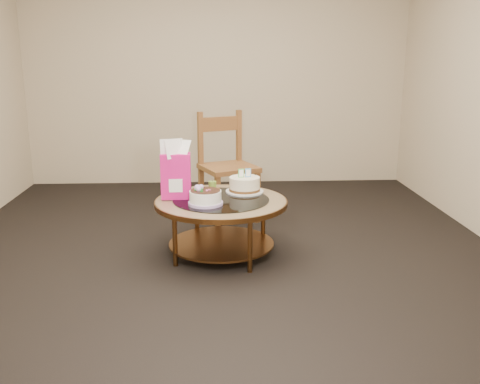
{
  "coord_description": "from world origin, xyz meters",
  "views": [
    {
      "loc": [
        -0.05,
        -3.95,
        1.54
      ],
      "look_at": [
        0.15,
        0.02,
        0.51
      ],
      "focal_mm": 40.0,
      "sensor_mm": 36.0,
      "label": 1
    }
  ],
  "objects_px": {
    "cream_cake": "(245,185)",
    "gift_bag": "(176,170)",
    "dining_chair": "(227,166)",
    "coffee_table": "(221,209)",
    "decorated_cake": "(205,198)"
  },
  "relations": [
    {
      "from": "cream_cake",
      "to": "gift_bag",
      "type": "height_order",
      "value": "gift_bag"
    },
    {
      "from": "gift_bag",
      "to": "dining_chair",
      "type": "bearing_deg",
      "value": 65.67
    },
    {
      "from": "coffee_table",
      "to": "cream_cake",
      "type": "relative_size",
      "value": 3.35
    },
    {
      "from": "coffee_table",
      "to": "cream_cake",
      "type": "xyz_separation_m",
      "value": [
        0.19,
        0.21,
        0.14
      ]
    },
    {
      "from": "cream_cake",
      "to": "gift_bag",
      "type": "xyz_separation_m",
      "value": [
        -0.54,
        -0.15,
        0.16
      ]
    },
    {
      "from": "coffee_table",
      "to": "gift_bag",
      "type": "xyz_separation_m",
      "value": [
        -0.34,
        0.06,
        0.3
      ]
    },
    {
      "from": "coffee_table",
      "to": "decorated_cake",
      "type": "relative_size",
      "value": 3.97
    },
    {
      "from": "coffee_table",
      "to": "decorated_cake",
      "type": "distance_m",
      "value": 0.23
    },
    {
      "from": "gift_bag",
      "to": "cream_cake",
      "type": "bearing_deg",
      "value": 15.44
    },
    {
      "from": "coffee_table",
      "to": "gift_bag",
      "type": "relative_size",
      "value": 2.27
    },
    {
      "from": "cream_cake",
      "to": "gift_bag",
      "type": "relative_size",
      "value": 0.68
    },
    {
      "from": "decorated_cake",
      "to": "coffee_table",
      "type": "bearing_deg",
      "value": 50.32
    },
    {
      "from": "cream_cake",
      "to": "dining_chair",
      "type": "xyz_separation_m",
      "value": [
        -0.12,
        0.78,
        -0.0
      ]
    },
    {
      "from": "dining_chair",
      "to": "gift_bag",
      "type": "bearing_deg",
      "value": -136.52
    },
    {
      "from": "decorated_cake",
      "to": "cream_cake",
      "type": "height_order",
      "value": "cream_cake"
    }
  ]
}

